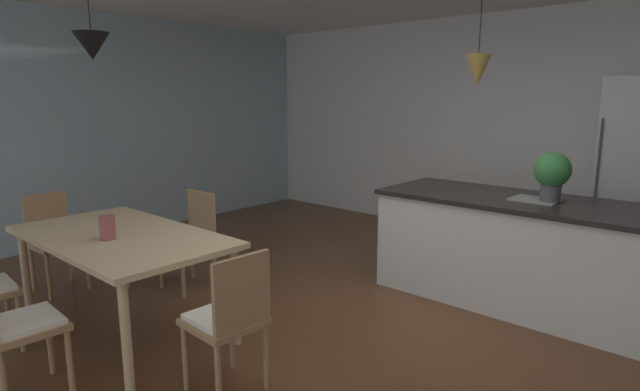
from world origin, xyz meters
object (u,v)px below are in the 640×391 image
Objects in this scene: chair_kitchen_end at (229,317)px; refrigerator at (640,178)px; chair_window_end at (55,238)px; vase_on_dining_table at (107,228)px; chair_near_right at (13,322)px; potted_plant_on_island at (552,173)px; chair_far_left at (191,236)px; kitchen_island at (518,250)px; dining_table at (121,243)px.

refrigerator is at bearing 71.76° from chair_kitchen_end.
chair_window_end is 5.15× the size of vase_on_dining_table.
chair_near_right is 2.18× the size of potted_plant_on_island.
potted_plant_on_island reaches higher than chair_far_left.
chair_near_right is at bearing -114.16° from refrigerator.
chair_window_end is 1.00× the size of chair_near_right.
refrigerator reaches higher than kitchen_island.
chair_window_end is at bearing -133.76° from refrigerator.
kitchen_island is 13.73× the size of vase_on_dining_table.
refrigerator is at bearing 57.22° from dining_table.
refrigerator reaches higher than chair_window_end.
chair_kitchen_end is (1.64, -0.86, 0.00)m from chair_far_left.
kitchen_island is (2.39, 1.60, -0.01)m from chair_far_left.
vase_on_dining_table is at bearing -129.52° from potted_plant_on_island.
dining_table is 0.96m from chair_far_left.
vase_on_dining_table is (-0.32, 0.73, 0.35)m from chair_near_right.
chair_kitchen_end is at bearing 5.98° from vase_on_dining_table.
potted_plant_on_island is 3.36m from vase_on_dining_table.
chair_near_right is (0.39, -0.86, -0.20)m from dining_table.
chair_near_right is at bearing -135.08° from chair_kitchen_end.
dining_table is at bearing 0.10° from chair_window_end.
potted_plant_on_island reaches higher than kitchen_island.
potted_plant_on_island is at bearing 61.35° from chair_near_right.
refrigerator reaches higher than dining_table.
chair_far_left is 0.45× the size of refrigerator.
vase_on_dining_table is (0.07, -0.13, 0.15)m from dining_table.
chair_far_left is at bearing 152.45° from chair_kitchen_end.
chair_kitchen_end is 2.57m from kitchen_island.
chair_kitchen_end is 0.45× the size of refrigerator.
potted_plant_on_island reaches higher than vase_on_dining_table.
potted_plant_on_island is at bearing 31.68° from chair_far_left.
chair_far_left and chair_window_end have the same top height.
refrigerator is (2.16, 4.83, 0.48)m from chair_near_right.
chair_kitchen_end is at bearing -27.55° from chair_far_left.
chair_near_right is 3.68m from kitchen_island.
refrigerator is 4.79× the size of potted_plant_on_island.
chair_kitchen_end is (1.25, -0.00, -0.20)m from dining_table.
chair_kitchen_end is at bearing 44.92° from chair_near_right.
chair_far_left is 5.15× the size of vase_on_dining_table.
potted_plant_on_island is (0.96, 2.46, 0.66)m from chair_kitchen_end.
chair_near_right is at bearing -27.48° from chair_window_end.
chair_far_left is 1.88m from chair_near_right.
chair_near_right is 0.87m from vase_on_dining_table.
chair_kitchen_end is (2.49, 0.00, 0.00)m from chair_window_end.
refrigerator reaches higher than chair_kitchen_end.
kitchen_island reaches higher than chair_far_left.
chair_far_left is 1.14m from vase_on_dining_table.
kitchen_island is 1.69m from refrigerator.
potted_plant_on_island reaches higher than chair_near_right.
vase_on_dining_table reaches higher than chair_window_end.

